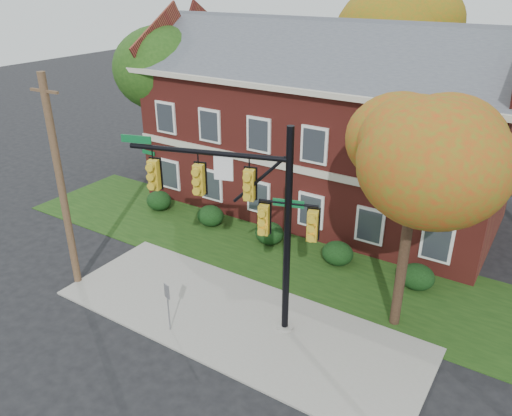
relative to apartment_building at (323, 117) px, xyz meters
The scene contains 15 objects.
ground 13.11m from the apartment_building, 80.50° to the right, with size 120.00×120.00×0.00m, color black.
sidewalk 12.18m from the apartment_building, 79.65° to the right, with size 14.00×5.00×0.08m, color gray.
grass_strip 8.01m from the apartment_building, 71.43° to the right, with size 30.00×6.00×0.04m, color #193811.
apartment_building is the anchor object (origin of this frame).
hedge_far_left 9.82m from the apartment_building, 143.11° to the right, with size 1.40×1.26×1.05m, color black.
hedge_left 7.73m from the apartment_building, 123.67° to the right, with size 1.40×1.26×1.05m, color black.
hedge_center 6.89m from the apartment_building, 90.00° to the right, with size 1.40×1.26×1.05m, color black.
hedge_right 7.73m from the apartment_building, 56.33° to the right, with size 1.40×1.26×1.05m, color black.
hedge_far_right 9.82m from the apartment_building, 36.89° to the right, with size 1.40×1.26×1.05m, color black.
tree_near_right 10.97m from the apartment_building, 48.23° to the right, with size 4.50×4.25×8.58m.
tree_left_rear 9.94m from the apartment_building, behind, with size 5.40×5.10×8.88m.
tree_far_rear 8.84m from the apartment_building, 80.29° to the left, with size 6.84×6.46×11.52m.
traffic_signal 11.14m from the apartment_building, 77.06° to the right, with size 6.52×2.16×7.55m.
utility_pole 13.39m from the apartment_building, 111.96° to the right, with size 1.34×0.31×8.60m.
sign_post 13.25m from the apartment_building, 88.36° to the right, with size 0.29×0.11×1.99m.
Camera 1 is at (8.69, -11.24, 11.62)m, focal length 35.00 mm.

